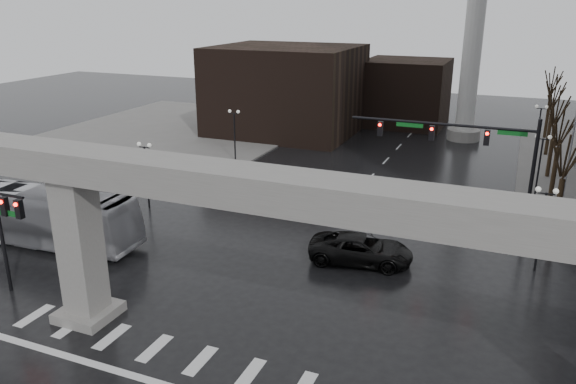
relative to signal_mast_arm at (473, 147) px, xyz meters
name	(u,v)px	position (x,y,z in m)	size (l,w,h in m)	color
ground	(212,348)	(-8.99, -18.80, -5.83)	(160.00, 160.00, 0.00)	black
sidewalk_nw	(173,133)	(-34.99, 17.20, -5.75)	(28.00, 36.00, 0.15)	slate
elevated_guideway	(232,210)	(-7.73, -18.80, 1.05)	(48.00, 2.60, 8.70)	gray
building_far_left	(286,90)	(-22.99, 23.20, -0.83)	(16.00, 14.00, 10.00)	black
building_far_mid	(405,92)	(-10.99, 33.20, -1.83)	(10.00, 10.00, 8.00)	black
smokestack	(476,16)	(-2.99, 27.20, 7.52)	(3.60, 3.60, 30.00)	beige
signal_mast_arm	(473,147)	(0.00, 0.00, 0.00)	(12.12, 0.43, 8.00)	black
signal_left_pole	(7,222)	(-21.24, -18.30, -1.76)	(2.30, 0.30, 6.00)	black
lamp_right_0	(543,215)	(4.51, -4.80, -2.36)	(1.22, 0.32, 5.11)	black
lamp_right_1	(541,155)	(4.51, 9.20, -2.36)	(1.22, 0.32, 5.11)	black
lamp_right_2	(539,121)	(4.51, 23.20, -2.36)	(1.22, 0.32, 5.11)	black
lamp_left_0	(146,164)	(-22.49, -4.80, -2.36)	(1.22, 0.32, 5.11)	black
lamp_left_1	(234,127)	(-22.49, 9.20, -2.36)	(1.22, 0.32, 5.11)	black
lamp_left_2	(290,103)	(-22.49, 23.20, -2.36)	(1.22, 0.32, 5.11)	black
tree_right_0	(559,206)	(5.54, -0.78, -3.04)	(1.09, 1.58, 7.50)	black
tree_right_1	(555,171)	(5.54, 7.22, -2.98)	(1.09, 1.61, 7.67)	black
tree_right_2	(552,146)	(5.54, 15.22, -2.91)	(1.10, 1.63, 7.85)	black
tree_right_3	(550,127)	(5.54, 23.22, -2.85)	(1.11, 1.66, 8.02)	black
tree_right_4	(548,112)	(5.54, 31.22, -2.79)	(1.12, 1.69, 8.19)	black
pickup_truck	(361,249)	(-5.19, -7.65, -4.97)	(2.83, 6.15, 1.71)	black
city_bus	(42,215)	(-24.97, -12.66, -3.96)	(3.14, 13.42, 3.74)	#B9B9BE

